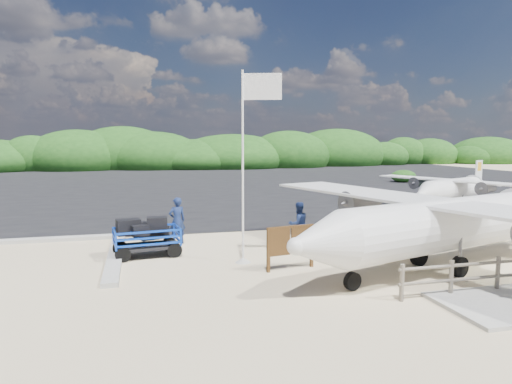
% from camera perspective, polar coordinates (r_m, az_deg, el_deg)
% --- Properties ---
extents(ground, '(160.00, 160.00, 0.00)m').
position_cam_1_polar(ground, '(16.23, -1.19, -8.53)').
color(ground, beige).
extents(asphalt_apron, '(90.00, 50.00, 0.04)m').
position_cam_1_polar(asphalt_apron, '(45.60, -9.87, 1.14)').
color(asphalt_apron, '#B2B2B2').
rests_on(asphalt_apron, ground).
extents(walkway_pad, '(3.50, 2.50, 0.10)m').
position_cam_1_polar(walkway_pad, '(13.64, 29.14, -12.33)').
color(walkway_pad, '#B2B2B2').
rests_on(walkway_pad, ground).
extents(vegetation_band, '(124.00, 8.00, 4.40)m').
position_cam_1_polar(vegetation_band, '(70.48, -11.51, 2.98)').
color(vegetation_band, '#B2B2B2').
rests_on(vegetation_band, ground).
extents(fence, '(6.40, 2.00, 1.10)m').
position_cam_1_polar(fence, '(14.66, 27.85, -10.97)').
color(fence, '#B2B2B2').
rests_on(fence, ground).
extents(baggage_cart, '(2.67, 1.74, 1.26)m').
position_cam_1_polar(baggage_cart, '(17.22, -13.43, -7.83)').
color(baggage_cart, blue).
rests_on(baggage_cart, ground).
extents(flagpole, '(1.41, 0.93, 6.51)m').
position_cam_1_polar(flagpole, '(15.96, -1.62, -8.79)').
color(flagpole, white).
rests_on(flagpole, ground).
extents(signboard, '(1.81, 0.46, 1.49)m').
position_cam_1_polar(signboard, '(15.17, 4.32, -9.63)').
color(signboard, '#513417').
rests_on(signboard, ground).
extents(crew_a, '(0.79, 0.62, 1.91)m').
position_cam_1_polar(crew_a, '(18.82, -9.84, -3.54)').
color(crew_a, '#152350').
rests_on(crew_a, ground).
extents(crew_b, '(0.97, 0.82, 1.77)m').
position_cam_1_polar(crew_b, '(18.25, 5.32, -4.01)').
color(crew_b, '#152350').
rests_on(crew_b, ground).
extents(aircraft_large, '(18.56, 18.56, 4.50)m').
position_cam_1_polar(aircraft_large, '(37.88, 11.44, 0.02)').
color(aircraft_large, '#B2B2B2').
rests_on(aircraft_large, ground).
extents(aircraft_small, '(10.29, 10.29, 2.81)m').
position_cam_1_polar(aircraft_small, '(53.53, -22.39, 1.53)').
color(aircraft_small, '#B2B2B2').
rests_on(aircraft_small, ground).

